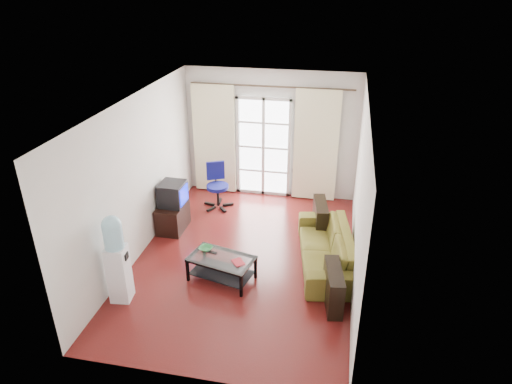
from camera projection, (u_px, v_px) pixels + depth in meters
floor at (245, 258)px, 7.80m from camera, size 5.20×5.20×0.00m
ceiling at (242, 103)px, 6.61m from camera, size 5.20×5.20×0.00m
wall_back at (271, 135)px, 9.50m from camera, size 3.60×0.02×2.70m
wall_front at (191, 289)px, 4.92m from camera, size 3.60×0.02×2.70m
wall_left at (137, 178)px, 7.53m from camera, size 0.02×5.20×2.70m
wall_right at (360, 197)px, 6.89m from camera, size 0.02×5.20×2.70m
french_door at (263, 147)px, 9.59m from camera, size 1.16×0.06×2.15m
curtain_rod at (271, 86)px, 8.95m from camera, size 3.30×0.04×0.04m
curtain_left at (214, 140)px, 9.67m from camera, size 0.90×0.07×2.35m
curtain_right at (316, 147)px, 9.29m from camera, size 0.90×0.07×2.35m
radiator at (307, 184)px, 9.72m from camera, size 0.64×0.12×0.64m
sofa at (326, 248)px, 7.56m from camera, size 2.31×1.46×0.60m
coffee_table at (222, 265)px, 7.17m from camera, size 1.11×0.79×0.41m
bowl at (206, 249)px, 7.29m from camera, size 0.31×0.31×0.05m
book at (234, 264)px, 6.95m from camera, size 0.36×0.36×0.02m
remote at (212, 252)px, 7.23m from camera, size 0.17×0.09×0.02m
tv_stand at (173, 217)px, 8.58m from camera, size 0.46×0.69×0.50m
crt_tv at (172, 194)px, 8.42m from camera, size 0.50×0.49×0.44m
task_chair at (218, 194)px, 9.40m from camera, size 0.84×0.84×0.93m
water_cooler at (117, 257)px, 6.54m from camera, size 0.33×0.32×1.41m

